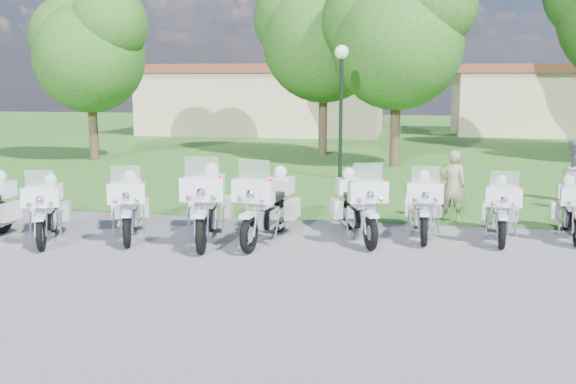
% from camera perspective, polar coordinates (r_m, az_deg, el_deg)
% --- Properties ---
extents(ground, '(100.00, 100.00, 0.00)m').
position_cam_1_polar(ground, '(11.75, -2.48, -5.50)').
color(ground, slate).
rests_on(ground, ground).
extents(grass_lawn, '(100.00, 48.00, 0.01)m').
position_cam_1_polar(grass_lawn, '(38.26, 6.57, 5.05)').
color(grass_lawn, '#1E551B').
rests_on(grass_lawn, ground).
extents(motorcycle_1, '(1.26, 2.09, 1.49)m').
position_cam_1_polar(motorcycle_1, '(13.51, -20.61, -1.40)').
color(motorcycle_1, black).
rests_on(motorcycle_1, ground).
extents(motorcycle_2, '(1.27, 2.19, 1.54)m').
position_cam_1_polar(motorcycle_2, '(13.30, -13.95, -1.13)').
color(motorcycle_2, black).
rests_on(motorcycle_2, ground).
extents(motorcycle_3, '(1.16, 2.59, 1.76)m').
position_cam_1_polar(motorcycle_3, '(12.71, -7.15, -1.01)').
color(motorcycle_3, black).
rests_on(motorcycle_3, ground).
extents(motorcycle_4, '(1.01, 2.53, 1.70)m').
position_cam_1_polar(motorcycle_4, '(12.59, -1.80, -1.14)').
color(motorcycle_4, black).
rests_on(motorcycle_4, ground).
extents(motorcycle_5, '(1.27, 2.32, 1.62)m').
position_cam_1_polar(motorcycle_5, '(12.86, 6.18, -1.12)').
color(motorcycle_5, black).
rests_on(motorcycle_5, ground).
extents(motorcycle_6, '(0.75, 2.26, 1.52)m').
position_cam_1_polar(motorcycle_6, '(13.31, 11.97, -1.08)').
color(motorcycle_6, black).
rests_on(motorcycle_6, ground).
extents(motorcycle_7, '(0.83, 2.16, 1.45)m').
position_cam_1_polar(motorcycle_7, '(13.45, 18.42, -1.39)').
color(motorcycle_7, black).
rests_on(motorcycle_7, ground).
extents(motorcycle_8, '(0.81, 2.11, 1.42)m').
position_cam_1_polar(motorcycle_8, '(14.12, 23.93, -1.28)').
color(motorcycle_8, black).
rests_on(motorcycle_8, ground).
extents(lamp_post, '(0.44, 0.44, 4.24)m').
position_cam_1_polar(lamp_post, '(20.66, 4.76, 10.01)').
color(lamp_post, black).
rests_on(lamp_post, ground).
extents(tree_0, '(5.05, 4.31, 6.74)m').
position_cam_1_polar(tree_0, '(26.94, -17.30, 12.21)').
color(tree_0, '#38281C').
rests_on(tree_0, ground).
extents(tree_1, '(5.96, 5.08, 7.94)m').
position_cam_1_polar(tree_1, '(27.44, 3.11, 14.25)').
color(tree_1, '#38281C').
rests_on(tree_1, ground).
extents(tree_2, '(5.53, 4.72, 7.38)m').
position_cam_1_polar(tree_2, '(24.02, 9.62, 13.88)').
color(tree_2, '#38281C').
rests_on(tree_2, ground).
extents(building_west, '(14.56, 8.32, 4.10)m').
position_cam_1_polar(building_west, '(39.98, -1.97, 8.27)').
color(building_west, '#C7B28F').
rests_on(building_west, ground).
extents(building_east, '(11.44, 7.28, 4.10)m').
position_cam_1_polar(building_east, '(41.92, 22.24, 7.63)').
color(building_east, '#C7B28F').
rests_on(building_east, ground).
extents(bystander_a, '(0.62, 0.45, 1.60)m').
position_cam_1_polar(bystander_a, '(14.76, 14.40, 0.53)').
color(bystander_a, '#86895C').
rests_on(bystander_a, ground).
extents(bystander_b, '(0.96, 1.00, 1.62)m').
position_cam_1_polar(bystander_b, '(18.26, 23.95, 1.74)').
color(bystander_b, slate).
rests_on(bystander_b, ground).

